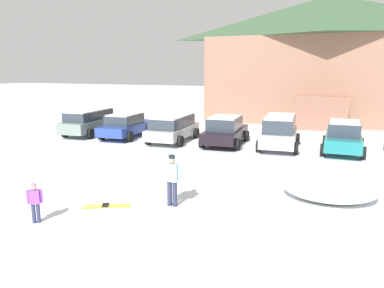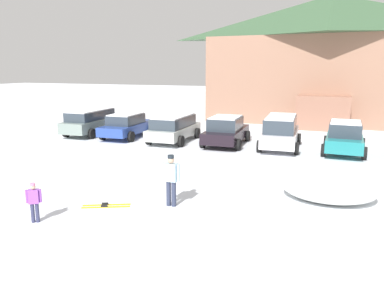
% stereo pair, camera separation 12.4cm
% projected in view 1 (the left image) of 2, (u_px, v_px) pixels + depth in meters
% --- Properties ---
extents(ground, '(160.00, 160.00, 0.00)m').
position_uv_depth(ground, '(74.00, 271.00, 8.12)').
color(ground, white).
extents(ski_lodge, '(19.04, 9.52, 9.89)m').
position_uv_depth(ski_lodge, '(327.00, 59.00, 29.88)').
color(ski_lodge, '#976C56').
rests_on(ski_lodge, ground).
extents(parked_grey_wagon, '(2.24, 4.79, 1.64)m').
position_uv_depth(parked_grey_wagon, '(90.00, 121.00, 24.63)').
color(parked_grey_wagon, gray).
rests_on(parked_grey_wagon, ground).
extents(parked_blue_hatchback, '(2.26, 4.58, 1.52)m').
position_uv_depth(parked_blue_hatchback, '(126.00, 125.00, 23.62)').
color(parked_blue_hatchback, '#274297').
rests_on(parked_blue_hatchback, ground).
extents(parked_silver_wagon, '(2.25, 4.55, 1.56)m').
position_uv_depth(parked_silver_wagon, '(173.00, 127.00, 22.26)').
color(parked_silver_wagon, beige).
rests_on(parked_silver_wagon, ground).
extents(parked_black_sedan, '(2.31, 4.35, 1.64)m').
position_uv_depth(parked_black_sedan, '(225.00, 130.00, 21.30)').
color(parked_black_sedan, black).
rests_on(parked_black_sedan, ground).
extents(parked_white_suv, '(2.28, 4.53, 1.79)m').
position_uv_depth(parked_white_suv, '(280.00, 131.00, 20.36)').
color(parked_white_suv, silver).
rests_on(parked_white_suv, ground).
extents(parked_teal_hatchback, '(2.15, 4.04, 1.67)m').
position_uv_depth(parked_teal_hatchback, '(343.00, 137.00, 19.24)').
color(parked_teal_hatchback, teal).
rests_on(parked_teal_hatchback, ground).
extents(skier_adult_in_blue_parka, '(0.62, 0.24, 1.67)m').
position_uv_depth(skier_adult_in_blue_parka, '(172.00, 177.00, 11.78)').
color(skier_adult_in_blue_parka, '#2E354D').
rests_on(skier_adult_in_blue_parka, ground).
extents(skier_child_in_purple_jacket, '(0.38, 0.29, 1.16)m').
position_uv_depth(skier_child_in_purple_jacket, '(35.00, 201.00, 10.53)').
color(skier_child_in_purple_jacket, '#323555').
rests_on(skier_child_in_purple_jacket, ground).
extents(pair_of_skis, '(1.50, 0.92, 0.08)m').
position_uv_depth(pair_of_skis, '(107.00, 206.00, 11.90)').
color(pair_of_skis, yellow).
rests_on(pair_of_skis, ground).
extents(plowed_snow_pile, '(3.07, 2.46, 0.76)m').
position_uv_depth(plowed_snow_pile, '(329.00, 188.00, 12.56)').
color(plowed_snow_pile, white).
rests_on(plowed_snow_pile, ground).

